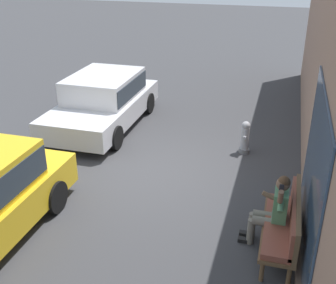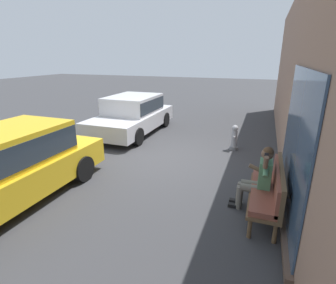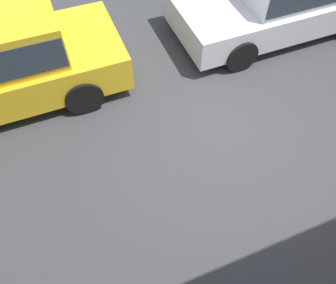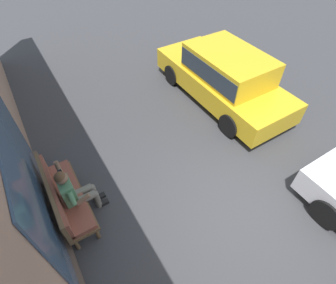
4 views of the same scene
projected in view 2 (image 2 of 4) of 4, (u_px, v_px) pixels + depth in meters
name	position (u px, v px, depth m)	size (l,w,h in m)	color
ground_plane	(163.00, 159.00, 7.69)	(60.00, 60.00, 0.00)	#38383A
building_facade	(303.00, 83.00, 5.85)	(18.00, 0.51, 4.63)	#93705B
bench	(270.00, 189.00, 4.83)	(1.80, 0.55, 0.97)	brown
person_on_phone	(259.00, 178.00, 4.97)	(0.73, 0.74, 1.31)	#6B665B
parked_car_near	(132.00, 113.00, 10.14)	(4.22, 1.99, 1.42)	silver
parked_car_mid	(6.00, 164.00, 5.22)	(4.39, 1.81, 1.52)	gold
fire_hydrant	(234.00, 138.00, 8.33)	(0.38, 0.26, 0.81)	slate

